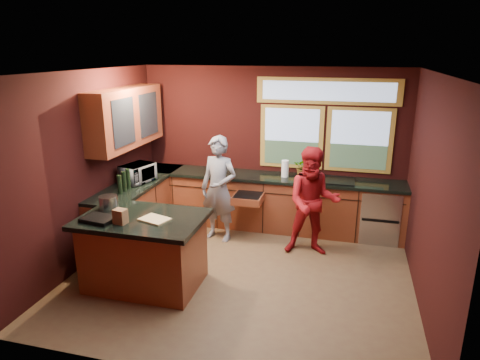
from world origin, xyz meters
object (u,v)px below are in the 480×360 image
at_px(island, 144,251).
at_px(cutting_board, 155,219).
at_px(person_red, 313,202).
at_px(stock_pot, 109,203).
at_px(person_grey, 219,189).

height_order(island, cutting_board, cutting_board).
relative_size(person_red, cutting_board, 4.68).
xyz_separation_m(cutting_board, stock_pot, (-0.75, 0.20, 0.08)).
relative_size(person_grey, cutting_board, 4.84).
height_order(island, person_red, person_red).
relative_size(person_grey, person_red, 1.03).
bearing_deg(person_red, cutting_board, -148.20).
distance_m(island, stock_pot, 0.80).
distance_m(person_red, stock_pot, 2.87).
height_order(cutting_board, stock_pot, stock_pot).
distance_m(person_grey, cutting_board, 1.69).
bearing_deg(person_red, person_grey, 166.04).
relative_size(island, person_red, 0.95).
relative_size(island, person_grey, 0.91).
distance_m(island, person_grey, 1.73).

